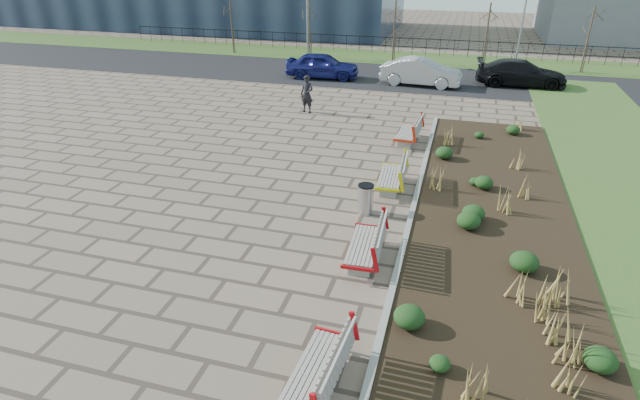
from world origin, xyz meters
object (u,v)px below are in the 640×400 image
(pedestrian, at_px, (307,94))
(lamp_east, at_px, (523,21))
(car_black, at_px, (521,73))
(bench_d, at_px, (408,131))
(bench_c, at_px, (391,174))
(car_silver, at_px, (421,72))
(bench_a, at_px, (315,367))
(bench_b, at_px, (364,243))
(litter_bin, at_px, (365,199))
(car_blue, at_px, (322,65))
(lamp_west, at_px, (307,14))

(pedestrian, height_order, lamp_east, lamp_east)
(car_black, bearing_deg, bench_d, 153.00)
(bench_c, height_order, car_silver, car_silver)
(car_black, bearing_deg, bench_c, 159.45)
(bench_a, bearing_deg, bench_b, 94.23)
(bench_a, distance_m, lamp_east, 29.09)
(bench_b, height_order, pedestrian, pedestrian)
(pedestrian, bearing_deg, car_black, 50.59)
(car_black, bearing_deg, car_silver, 101.95)
(car_silver, bearing_deg, litter_bin, -175.53)
(litter_bin, relative_size, lamp_east, 0.15)
(bench_b, relative_size, lamp_east, 0.35)
(bench_a, xyz_separation_m, car_silver, (-0.46, 22.96, 0.27))
(bench_b, relative_size, bench_d, 1.00)
(car_blue, height_order, car_black, car_blue)
(car_blue, relative_size, lamp_east, 0.73)
(bench_c, height_order, car_black, car_black)
(bench_b, bearing_deg, car_black, 73.32)
(bench_d, xyz_separation_m, lamp_east, (5.00, 15.32, 2.54))
(pedestrian, relative_size, car_blue, 0.40)
(bench_b, height_order, car_black, car_black)
(pedestrian, xyz_separation_m, car_blue, (-1.20, 6.99, -0.12))
(bench_b, distance_m, lamp_east, 24.88)
(bench_c, xyz_separation_m, lamp_east, (5.00, 19.83, 2.54))
(car_silver, xyz_separation_m, car_black, (5.48, 1.44, -0.03))
(bench_b, bearing_deg, bench_a, -92.63)
(car_black, distance_m, lamp_east, 4.74)
(bench_a, height_order, car_black, car_black)
(bench_d, xyz_separation_m, car_blue, (-6.38, 9.89, 0.27))
(bench_b, height_order, litter_bin, bench_b)
(bench_b, height_order, bench_d, same)
(bench_c, height_order, car_blue, car_blue)
(pedestrian, xyz_separation_m, lamp_west, (-3.82, 12.42, 2.16))
(lamp_east, bearing_deg, litter_bin, -104.09)
(bench_d, bearing_deg, bench_b, -86.66)
(litter_bin, xyz_separation_m, car_blue, (-5.92, 16.31, 0.31))
(lamp_west, height_order, lamp_east, same)
(bench_b, distance_m, bench_d, 8.92)
(bench_d, relative_size, car_silver, 0.46)
(pedestrian, distance_m, car_blue, 7.09)
(bench_c, bearing_deg, bench_a, -92.88)
(pedestrian, height_order, car_silver, pedestrian)
(pedestrian, bearing_deg, lamp_west, 118.68)
(bench_b, xyz_separation_m, lamp_west, (-9.00, 24.24, 2.54))
(litter_bin, xyz_separation_m, car_silver, (-0.00, 16.15, 0.32))
(car_black, bearing_deg, litter_bin, 159.92)
(pedestrian, height_order, lamp_west, lamp_west)
(lamp_west, bearing_deg, car_silver, -33.20)
(bench_b, bearing_deg, lamp_west, 107.73)
(car_silver, height_order, lamp_east, lamp_east)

